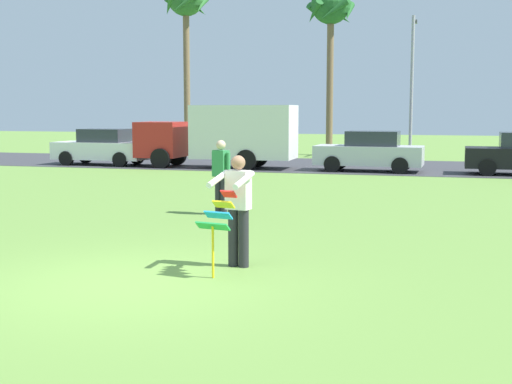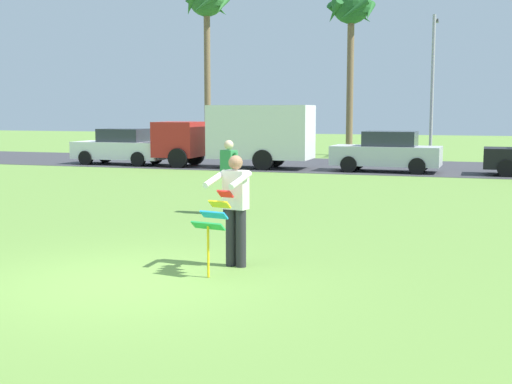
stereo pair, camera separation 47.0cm
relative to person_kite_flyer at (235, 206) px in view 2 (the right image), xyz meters
name	(u,v)px [view 2 (the right image)]	position (x,y,z in m)	size (l,w,h in m)	color
ground_plane	(123,282)	(-1.18, -1.40, -0.95)	(120.00, 120.00, 0.00)	olive
road_strip	(363,166)	(-1.18, 19.54, -0.95)	(120.00, 8.00, 0.01)	#38383D
person_kite_flyer	(235,206)	(0.00, 0.00, 0.00)	(0.62, 0.71, 1.73)	#26262B
kite_held	(214,219)	(-0.11, -0.62, -0.11)	(0.53, 0.68, 1.23)	red
parked_car_white	(122,147)	(-11.62, 17.14, -0.18)	(4.22, 1.87, 1.60)	white
parked_truck_red_cab	(242,134)	(-5.90, 17.14, 0.46)	(6.74, 2.23, 2.62)	#B2231E
parked_car_silver	(387,152)	(0.12, 17.14, -0.18)	(4.25, 1.93, 1.60)	silver
palm_tree_left_near	(207,6)	(-11.39, 26.76, 7.32)	(2.58, 2.71, 9.79)	brown
palm_tree_right_near	(351,12)	(-3.10, 26.55, 6.63)	(2.58, 2.71, 9.04)	brown
streetlight_pole	(433,78)	(1.29, 24.80, 3.05)	(0.24, 1.65, 7.00)	#9E9EA3
person_walker_near	(229,175)	(-1.95, 4.96, -0.02)	(0.52, 0.36, 1.73)	#26262B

